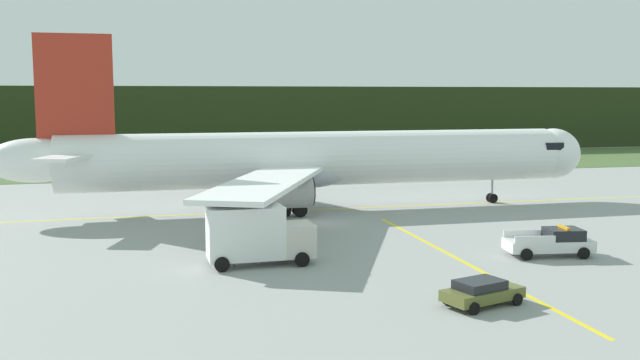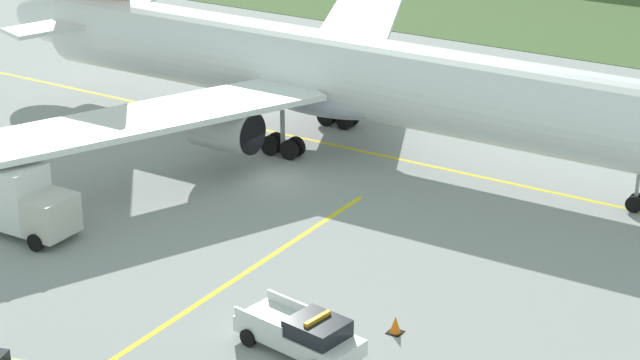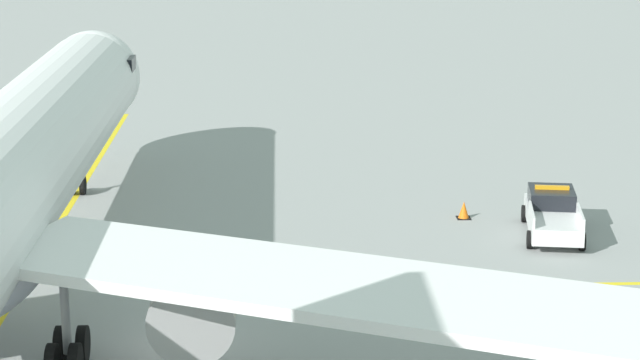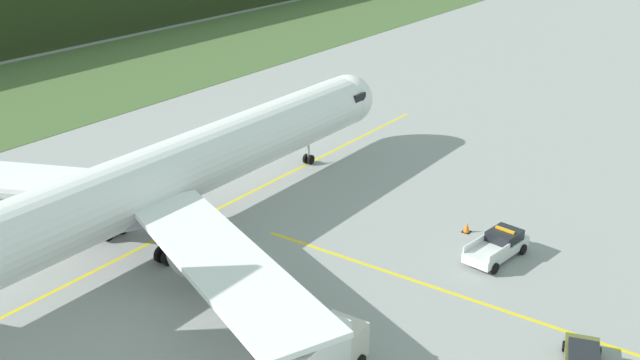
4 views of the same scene
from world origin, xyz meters
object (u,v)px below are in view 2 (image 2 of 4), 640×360
(apron_cone, at_px, (395,325))
(ops_pickup_truck, at_px, (303,333))
(airliner, at_px, (347,76))
(catering_truck, at_px, (12,196))

(apron_cone, bearing_deg, ops_pickup_truck, -125.12)
(ops_pickup_truck, distance_m, apron_cone, 4.22)
(airliner, distance_m, ops_pickup_truck, 24.32)
(catering_truck, relative_size, apron_cone, 8.35)
(airliner, height_order, ops_pickup_truck, airliner)
(airliner, xyz_separation_m, apron_cone, (13.20, -18.07, -4.16))
(airliner, height_order, apron_cone, airliner)
(apron_cone, bearing_deg, catering_truck, -176.78)
(catering_truck, height_order, apron_cone, catering_truck)
(ops_pickup_truck, bearing_deg, airliner, 116.66)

